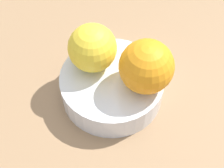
# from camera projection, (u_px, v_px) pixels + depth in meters

# --- Properties ---
(ground_plane) EXTENTS (1.10, 1.10, 0.02)m
(ground_plane) POSITION_uv_depth(u_px,v_px,m) (112.00, 97.00, 0.61)
(ground_plane) COLOR #997551
(fruit_bowl) EXTENTS (0.18, 0.18, 0.05)m
(fruit_bowl) POSITION_uv_depth(u_px,v_px,m) (112.00, 86.00, 0.58)
(fruit_bowl) COLOR silver
(fruit_bowl) RESTS_ON ground_plane
(orange_in_bowl_0) EXTENTS (0.09, 0.09, 0.09)m
(orange_in_bowl_0) POSITION_uv_depth(u_px,v_px,m) (146.00, 67.00, 0.51)
(orange_in_bowl_0) COLOR orange
(orange_in_bowl_0) RESTS_ON fruit_bowl
(orange_in_bowl_1) EXTENTS (0.08, 0.08, 0.08)m
(orange_in_bowl_1) POSITION_uv_depth(u_px,v_px,m) (92.00, 48.00, 0.54)
(orange_in_bowl_1) COLOR yellow
(orange_in_bowl_1) RESTS_ON fruit_bowl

